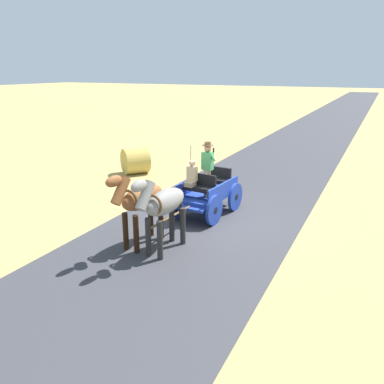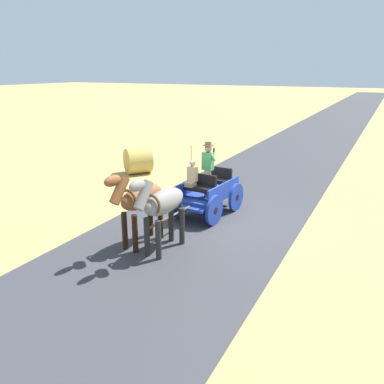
% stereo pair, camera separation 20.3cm
% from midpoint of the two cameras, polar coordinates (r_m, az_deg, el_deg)
% --- Properties ---
extents(ground_plane, '(200.00, 200.00, 0.00)m').
position_cam_midpoint_polar(ground_plane, '(12.96, 3.47, -3.64)').
color(ground_plane, tan).
extents(road_surface, '(5.71, 160.00, 0.01)m').
position_cam_midpoint_polar(road_surface, '(12.96, 3.47, -3.62)').
color(road_surface, '#38383D').
rests_on(road_surface, ground).
extents(horse_drawn_carriage, '(1.60, 4.52, 2.50)m').
position_cam_midpoint_polar(horse_drawn_carriage, '(12.91, 2.70, 0.12)').
color(horse_drawn_carriage, '#1E3899').
rests_on(horse_drawn_carriage, ground).
extents(horse_near_side, '(0.68, 2.14, 2.21)m').
position_cam_midpoint_polar(horse_near_side, '(10.13, -3.84, -1.81)').
color(horse_near_side, gray).
rests_on(horse_near_side, ground).
extents(horse_off_side, '(0.71, 2.14, 2.21)m').
position_cam_midpoint_polar(horse_off_side, '(10.56, -7.15, -1.09)').
color(horse_off_side, brown).
rests_on(horse_off_side, ground).
extents(hay_bale, '(1.62, 1.61, 1.20)m').
position_cam_midpoint_polar(hay_bale, '(18.37, -7.55, 4.56)').
color(hay_bale, gold).
rests_on(hay_bale, ground).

